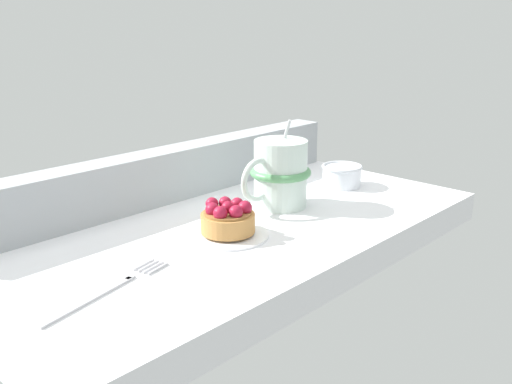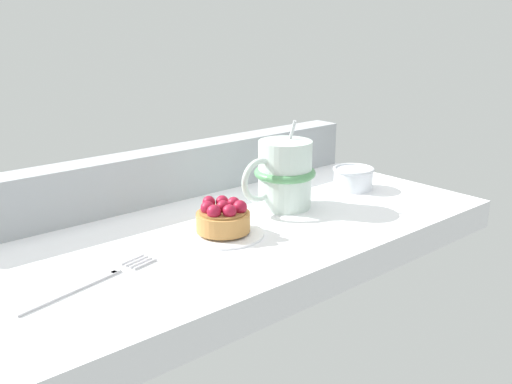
{
  "view_description": "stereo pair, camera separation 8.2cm",
  "coord_description": "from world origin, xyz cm",
  "px_view_note": "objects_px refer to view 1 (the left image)",
  "views": [
    {
      "loc": [
        -54.01,
        -54.46,
        28.24
      ],
      "look_at": [
        2.84,
        -0.99,
        4.19
      ],
      "focal_mm": 40.36,
      "sensor_mm": 36.0,
      "label": 1
    },
    {
      "loc": [
        -48.12,
        -60.1,
        28.24
      ],
      "look_at": [
        2.84,
        -0.99,
        4.19
      ],
      "focal_mm": 40.36,
      "sensor_mm": 36.0,
      "label": 2
    }
  ],
  "objects_px": {
    "sugar_bowl": "(339,174)",
    "raspberry_tart": "(228,218)",
    "coffee_mug": "(279,174)",
    "dessert_fork": "(109,289)",
    "dessert_plate": "(228,234)"
  },
  "relations": [
    {
      "from": "raspberry_tart",
      "to": "coffee_mug",
      "type": "xyz_separation_m",
      "value": [
        0.14,
        0.03,
        0.03
      ]
    },
    {
      "from": "raspberry_tart",
      "to": "dessert_fork",
      "type": "distance_m",
      "value": 0.2
    },
    {
      "from": "dessert_plate",
      "to": "sugar_bowl",
      "type": "distance_m",
      "value": 0.3
    },
    {
      "from": "dessert_plate",
      "to": "dessert_fork",
      "type": "distance_m",
      "value": 0.2
    },
    {
      "from": "dessert_fork",
      "to": "coffee_mug",
      "type": "bearing_deg",
      "value": 9.25
    },
    {
      "from": "dessert_fork",
      "to": "sugar_bowl",
      "type": "height_order",
      "value": "sugar_bowl"
    },
    {
      "from": "dessert_plate",
      "to": "dessert_fork",
      "type": "bearing_deg",
      "value": -173.68
    },
    {
      "from": "coffee_mug",
      "to": "dessert_fork",
      "type": "distance_m",
      "value": 0.35
    },
    {
      "from": "dessert_plate",
      "to": "raspberry_tart",
      "type": "height_order",
      "value": "raspberry_tart"
    },
    {
      "from": "dessert_plate",
      "to": "sugar_bowl",
      "type": "height_order",
      "value": "sugar_bowl"
    },
    {
      "from": "sugar_bowl",
      "to": "coffee_mug",
      "type": "bearing_deg",
      "value": 179.29
    },
    {
      "from": "sugar_bowl",
      "to": "raspberry_tart",
      "type": "bearing_deg",
      "value": -173.97
    },
    {
      "from": "dessert_plate",
      "to": "sugar_bowl",
      "type": "bearing_deg",
      "value": 6.04
    },
    {
      "from": "dessert_plate",
      "to": "sugar_bowl",
      "type": "xyz_separation_m",
      "value": [
        0.3,
        0.03,
        0.02
      ]
    },
    {
      "from": "coffee_mug",
      "to": "sugar_bowl",
      "type": "bearing_deg",
      "value": -0.71
    }
  ]
}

